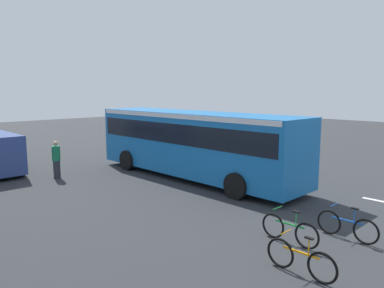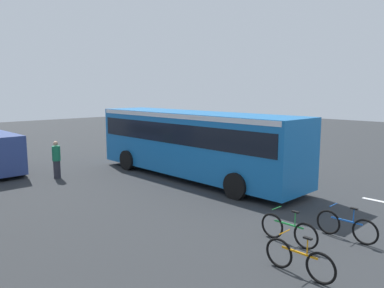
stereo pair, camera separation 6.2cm
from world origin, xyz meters
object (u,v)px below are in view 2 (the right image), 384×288
at_px(city_bus, 193,139).
at_px(bicycle_orange, 299,260).
at_px(bicycle_green, 288,230).
at_px(bicycle_blue, 346,226).
at_px(pedestrian, 57,160).
at_px(traffic_sign, 203,130).

distance_m(city_bus, bicycle_orange, 9.91).
bearing_deg(bicycle_green, bicycle_blue, -124.34).
height_order(pedestrian, traffic_sign, traffic_sign).
relative_size(city_bus, traffic_sign, 4.12).
bearing_deg(bicycle_blue, city_bus, -13.83).
xyz_separation_m(city_bus, pedestrian, (4.43, 4.77, -1.00)).
relative_size(bicycle_green, bicycle_blue, 1.00).
distance_m(pedestrian, traffic_sign, 8.07).
height_order(city_bus, bicycle_blue, city_bus).
bearing_deg(city_bus, bicycle_green, 154.77).
distance_m(city_bus, traffic_sign, 3.71).
bearing_deg(traffic_sign, bicycle_orange, 144.06).
bearing_deg(city_bus, bicycle_orange, 150.23).
xyz_separation_m(city_bus, traffic_sign, (2.26, -2.94, 0.01)).
distance_m(bicycle_green, traffic_sign, 11.67).
relative_size(bicycle_green, traffic_sign, 0.63).
height_order(bicycle_blue, bicycle_orange, same).
bearing_deg(pedestrian, traffic_sign, -105.71).
bearing_deg(city_bus, traffic_sign, -52.44).
bearing_deg(traffic_sign, bicycle_green, 146.34).
bearing_deg(traffic_sign, bicycle_blue, 154.77).
bearing_deg(bicycle_green, city_bus, -25.23).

